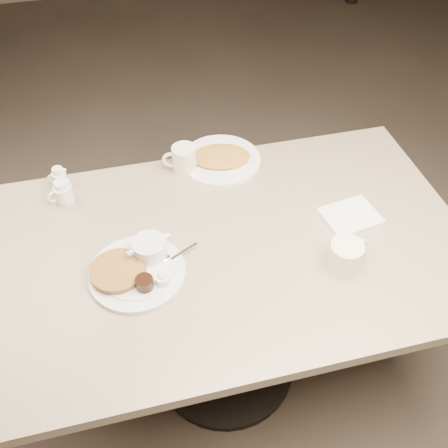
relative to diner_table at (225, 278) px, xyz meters
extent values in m
cube|color=#4C3F33|center=(0.00, 0.00, -0.59)|extent=(7.00, 8.00, 0.02)
cube|color=tan|center=(0.00, 0.00, 0.15)|extent=(1.50, 0.90, 0.04)
cylinder|color=black|center=(0.00, 0.00, -0.21)|extent=(0.14, 0.14, 0.69)
cylinder|color=black|center=(0.00, 0.00, -0.57)|extent=(0.56, 0.56, 0.03)
cylinder|color=silver|center=(-0.28, -0.05, 0.18)|extent=(0.36, 0.36, 0.01)
cylinder|color=silver|center=(-0.28, -0.05, 0.19)|extent=(0.27, 0.27, 0.00)
cylinder|color=#9A6529|center=(-0.33, -0.04, 0.19)|extent=(0.20, 0.20, 0.01)
cylinder|color=#9A6529|center=(-0.33, -0.05, 0.20)|extent=(0.20, 0.20, 0.01)
cylinder|color=silver|center=(-0.23, 0.00, 0.21)|extent=(0.13, 0.13, 0.05)
cube|color=silver|center=(-0.28, -0.02, 0.23)|extent=(0.02, 0.02, 0.01)
cube|color=silver|center=(-0.17, 0.02, 0.23)|extent=(0.02, 0.02, 0.01)
ellipsoid|color=white|center=(-0.24, 0.00, 0.22)|extent=(0.06, 0.06, 0.03)
ellipsoid|color=white|center=(-0.21, 0.00, 0.22)|extent=(0.05, 0.05, 0.02)
cylinder|color=black|center=(-0.26, -0.11, 0.20)|extent=(0.06, 0.06, 0.04)
cylinder|color=silver|center=(-0.21, -0.11, 0.20)|extent=(0.06, 0.06, 0.03)
ellipsoid|color=beige|center=(-0.21, -0.11, 0.21)|extent=(0.04, 0.04, 0.02)
cube|color=silver|center=(-0.14, -0.01, 0.19)|extent=(0.10, 0.06, 0.00)
ellipsoid|color=silver|center=(-0.19, -0.02, 0.19)|extent=(0.04, 0.03, 0.01)
cylinder|color=white|center=(0.31, -0.16, 0.21)|extent=(0.12, 0.12, 0.09)
cylinder|color=#2D2A22|center=(0.31, -0.16, 0.25)|extent=(0.10, 0.10, 0.01)
torus|color=white|center=(0.36, -0.15, 0.21)|extent=(0.07, 0.04, 0.07)
cube|color=white|center=(0.41, 0.01, 0.18)|extent=(0.19, 0.16, 0.02)
cylinder|color=white|center=(-0.05, 0.37, 0.22)|extent=(0.10, 0.10, 0.10)
torus|color=white|center=(-0.10, 0.38, 0.22)|extent=(0.06, 0.02, 0.06)
cylinder|color=white|center=(-0.47, 0.32, 0.20)|extent=(0.06, 0.06, 0.06)
cylinder|color=white|center=(-0.47, 0.32, 0.24)|extent=(0.05, 0.05, 0.02)
cone|color=white|center=(-0.45, 0.33, 0.24)|extent=(0.03, 0.03, 0.02)
torus|color=white|center=(-0.50, 0.30, 0.20)|extent=(0.04, 0.03, 0.04)
cylinder|color=white|center=(-0.48, 0.39, 0.20)|extent=(0.06, 0.06, 0.06)
cylinder|color=white|center=(-0.48, 0.39, 0.24)|extent=(0.04, 0.04, 0.02)
cone|color=white|center=(-0.46, 0.39, 0.24)|extent=(0.02, 0.02, 0.02)
torus|color=white|center=(-0.50, 0.40, 0.20)|extent=(0.04, 0.02, 0.03)
cylinder|color=white|center=(0.08, 0.39, 0.18)|extent=(0.34, 0.34, 0.01)
ellipsoid|color=gold|center=(0.08, 0.39, 0.19)|extent=(0.23, 0.19, 0.02)
camera|label=1|loc=(-0.24, -0.96, 1.30)|focal=39.56mm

